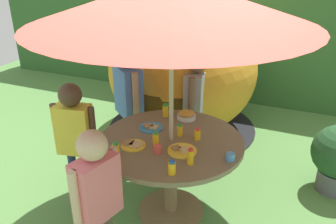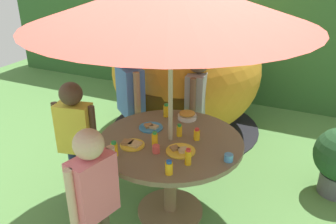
{
  "view_description": "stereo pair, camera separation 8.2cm",
  "coord_description": "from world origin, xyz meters",
  "px_view_note": "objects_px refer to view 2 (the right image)",
  "views": [
    {
      "loc": [
        0.96,
        -2.35,
        2.17
      ],
      "look_at": [
        -0.1,
        0.17,
        0.92
      ],
      "focal_mm": 37.24,
      "sensor_mm": 36.0,
      "label": 1
    },
    {
      "loc": [
        1.04,
        -2.31,
        2.17
      ],
      "look_at": [
        -0.1,
        0.17,
        0.92
      ],
      "focal_mm": 37.24,
      "sensor_mm": 36.0,
      "label": 2
    }
  ],
  "objects_px": {
    "plate_far_left": "(180,150)",
    "juice_bottle_far_right": "(169,168)",
    "plate_near_left": "(132,144)",
    "cup_far": "(156,149)",
    "juice_bottle_near_right": "(197,134)",
    "juice_bottle_center_front": "(166,111)",
    "garden_table": "(170,156)",
    "cup_near": "(229,158)",
    "juice_bottle_mid_right": "(188,157)",
    "juice_bottle_back_edge": "(155,139)",
    "patio_umbrella": "(171,1)",
    "wooden_chair": "(195,104)",
    "snack_bowl": "(187,115)",
    "child_in_grey_shirt": "(197,95)",
    "juice_bottle_center_back": "(114,149)",
    "child_in_pink_shirt": "(93,187)",
    "plate_mid_left": "(151,127)",
    "juice_bottle_front_edge": "(179,130)",
    "child_in_yellow_shirt": "(75,128)",
    "child_in_blue_shirt": "(130,91)",
    "dome_tent": "(186,70)"
  },
  "relations": [
    {
      "from": "wooden_chair",
      "to": "juice_bottle_far_right",
      "type": "height_order",
      "value": "wooden_chair"
    },
    {
      "from": "dome_tent",
      "to": "cup_far",
      "type": "relative_size",
      "value": 36.75
    },
    {
      "from": "juice_bottle_center_front",
      "to": "juice_bottle_front_edge",
      "type": "bearing_deg",
      "value": -49.15
    },
    {
      "from": "juice_bottle_near_right",
      "to": "juice_bottle_center_front",
      "type": "bearing_deg",
      "value": 144.07
    },
    {
      "from": "juice_bottle_center_back",
      "to": "cup_far",
      "type": "xyz_separation_m",
      "value": [
        0.27,
        0.17,
        -0.02
      ]
    },
    {
      "from": "garden_table",
      "to": "patio_umbrella",
      "type": "xyz_separation_m",
      "value": [
        0.0,
        0.0,
        1.27
      ]
    },
    {
      "from": "child_in_pink_shirt",
      "to": "cup_near",
      "type": "xyz_separation_m",
      "value": [
        0.73,
        0.69,
        0.03
      ]
    },
    {
      "from": "plate_mid_left",
      "to": "patio_umbrella",
      "type": "bearing_deg",
      "value": -25.9
    },
    {
      "from": "garden_table",
      "to": "cup_near",
      "type": "bearing_deg",
      "value": -12.5
    },
    {
      "from": "wooden_chair",
      "to": "juice_bottle_near_right",
      "type": "relative_size",
      "value": 9.73
    },
    {
      "from": "plate_near_left",
      "to": "plate_mid_left",
      "type": "xyz_separation_m",
      "value": [
        -0.0,
        0.34,
        -0.0
      ]
    },
    {
      "from": "plate_near_left",
      "to": "cup_far",
      "type": "height_order",
      "value": "cup_far"
    },
    {
      "from": "juice_bottle_front_edge",
      "to": "child_in_yellow_shirt",
      "type": "bearing_deg",
      "value": -163.73
    },
    {
      "from": "juice_bottle_mid_right",
      "to": "child_in_pink_shirt",
      "type": "bearing_deg",
      "value": -132.18
    },
    {
      "from": "wooden_chair",
      "to": "dome_tent",
      "type": "xyz_separation_m",
      "value": [
        -0.3,
        0.45,
        0.23
      ]
    },
    {
      "from": "patio_umbrella",
      "to": "cup_near",
      "type": "height_order",
      "value": "patio_umbrella"
    },
    {
      "from": "plate_mid_left",
      "to": "juice_bottle_near_right",
      "type": "height_order",
      "value": "juice_bottle_near_right"
    },
    {
      "from": "juice_bottle_mid_right",
      "to": "dome_tent",
      "type": "bearing_deg",
      "value": 112.23
    },
    {
      "from": "garden_table",
      "to": "snack_bowl",
      "type": "height_order",
      "value": "snack_bowl"
    },
    {
      "from": "dome_tent",
      "to": "wooden_chair",
      "type": "bearing_deg",
      "value": -66.68
    },
    {
      "from": "dome_tent",
      "to": "plate_near_left",
      "type": "height_order",
      "value": "dome_tent"
    },
    {
      "from": "child_in_grey_shirt",
      "to": "juice_bottle_mid_right",
      "type": "xyz_separation_m",
      "value": [
        0.35,
        -1.16,
        -0.0
      ]
    },
    {
      "from": "child_in_grey_shirt",
      "to": "cup_far",
      "type": "height_order",
      "value": "child_in_grey_shirt"
    },
    {
      "from": "juice_bottle_center_back",
      "to": "garden_table",
      "type": "bearing_deg",
      "value": 54.45
    },
    {
      "from": "juice_bottle_center_back",
      "to": "cup_near",
      "type": "xyz_separation_m",
      "value": [
        0.82,
        0.29,
        -0.03
      ]
    },
    {
      "from": "snack_bowl",
      "to": "cup_near",
      "type": "relative_size",
      "value": 2.56
    },
    {
      "from": "plate_far_left",
      "to": "cup_near",
      "type": "height_order",
      "value": "cup_near"
    },
    {
      "from": "plate_mid_left",
      "to": "garden_table",
      "type": "bearing_deg",
      "value": -25.9
    },
    {
      "from": "garden_table",
      "to": "patio_umbrella",
      "type": "distance_m",
      "value": 1.27
    },
    {
      "from": "wooden_chair",
      "to": "patio_umbrella",
      "type": "bearing_deg",
      "value": -90.0
    },
    {
      "from": "child_in_grey_shirt",
      "to": "plate_near_left",
      "type": "distance_m",
      "value": 1.1
    },
    {
      "from": "patio_umbrella",
      "to": "cup_far",
      "type": "xyz_separation_m",
      "value": [
        -0.02,
        -0.23,
        -1.08
      ]
    },
    {
      "from": "garden_table",
      "to": "child_in_blue_shirt",
      "type": "relative_size",
      "value": 0.9
    },
    {
      "from": "wooden_chair",
      "to": "juice_bottle_center_back",
      "type": "relative_size",
      "value": 8.43
    },
    {
      "from": "patio_umbrella",
      "to": "juice_bottle_near_right",
      "type": "relative_size",
      "value": 20.32
    },
    {
      "from": "child_in_blue_shirt",
      "to": "juice_bottle_center_front",
      "type": "distance_m",
      "value": 0.54
    },
    {
      "from": "juice_bottle_center_back",
      "to": "dome_tent",
      "type": "bearing_deg",
      "value": 96.48
    },
    {
      "from": "juice_bottle_center_front",
      "to": "juice_bottle_near_right",
      "type": "bearing_deg",
      "value": -35.93
    },
    {
      "from": "juice_bottle_far_right",
      "to": "cup_far",
      "type": "relative_size",
      "value": 1.72
    },
    {
      "from": "child_in_pink_shirt",
      "to": "cup_far",
      "type": "height_order",
      "value": "child_in_pink_shirt"
    },
    {
      "from": "plate_near_left",
      "to": "child_in_yellow_shirt",
      "type": "bearing_deg",
      "value": 175.23
    },
    {
      "from": "plate_far_left",
      "to": "juice_bottle_far_right",
      "type": "xyz_separation_m",
      "value": [
        0.04,
        -0.31,
        0.04
      ]
    },
    {
      "from": "juice_bottle_mid_right",
      "to": "juice_bottle_back_edge",
      "type": "distance_m",
      "value": 0.38
    },
    {
      "from": "wooden_chair",
      "to": "plate_mid_left",
      "type": "relative_size",
      "value": 4.77
    },
    {
      "from": "garden_table",
      "to": "juice_bottle_far_right",
      "type": "bearing_deg",
      "value": -66.92
    },
    {
      "from": "garden_table",
      "to": "child_in_yellow_shirt",
      "type": "height_order",
      "value": "child_in_yellow_shirt"
    },
    {
      "from": "snack_bowl",
      "to": "juice_bottle_center_front",
      "type": "height_order",
      "value": "juice_bottle_center_front"
    },
    {
      "from": "juice_bottle_far_right",
      "to": "juice_bottle_center_front",
      "type": "bearing_deg",
      "value": 116.0
    },
    {
      "from": "child_in_grey_shirt",
      "to": "juice_bottle_center_back",
      "type": "distance_m",
      "value": 1.29
    },
    {
      "from": "snack_bowl",
      "to": "juice_bottle_near_right",
      "type": "distance_m",
      "value": 0.4
    }
  ]
}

